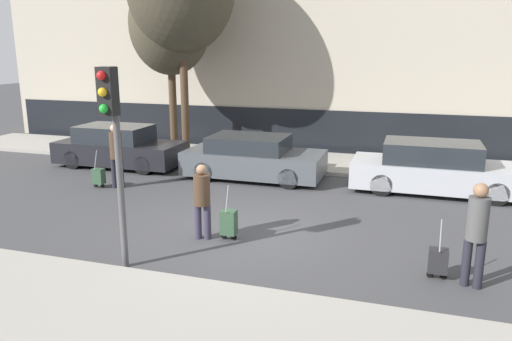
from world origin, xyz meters
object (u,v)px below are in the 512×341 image
parked_car_1 (253,158)px  trolley_right (438,261)px  parked_car_2 (436,169)px  bare_tree_near_crossing (170,25)px  trolley_left (98,176)px  trolley_center (229,222)px  pedestrian_right (477,229)px  pedestrian_left (116,152)px  traffic_light (113,128)px  parked_car_0 (119,147)px  pedestrian_center (202,197)px

parked_car_1 → trolley_right: bearing=-47.3°
parked_car_2 → bare_tree_near_crossing: (-9.26, 2.63, 4.02)m
trolley_left → trolley_center: trolley_center is taller
parked_car_1 → pedestrian_right: pedestrian_right is taller
pedestrian_left → traffic_light: bearing=-74.5°
parked_car_1 → trolley_right: size_ratio=3.87×
trolley_right → traffic_light: (-5.42, -1.31, 2.24)m
parked_car_0 → traffic_light: (4.53, -7.03, 1.92)m
trolley_left → pedestrian_center: bearing=-31.6°
trolley_left → pedestrian_right: pedestrian_right is taller
bare_tree_near_crossing → trolley_left: bearing=-88.5°
pedestrian_left → pedestrian_center: bearing=-54.4°
trolley_center → parked_car_2: bearing=50.2°
parked_car_1 → pedestrian_right: size_ratio=2.33×
parked_car_2 → pedestrian_center: pedestrian_center is taller
traffic_light → parked_car_1: bearing=87.9°
pedestrian_left → pedestrian_center: size_ratio=1.15×
pedestrian_center → traffic_light: (-0.80, -1.81, 1.67)m
pedestrian_right → traffic_light: (-5.95, -1.17, 1.54)m
pedestrian_left → traffic_light: 5.82m
pedestrian_center → trolley_center: (0.54, 0.11, -0.52)m
trolley_center → traffic_light: (-1.34, -1.92, 2.19)m
pedestrian_right → traffic_light: bearing=-153.6°
pedestrian_left → trolley_right: (8.50, -3.38, -0.72)m
trolley_center → pedestrian_right: (4.61, -0.75, 0.65)m
pedestrian_center → bare_tree_near_crossing: (-4.54, 7.76, 3.78)m
pedestrian_right → trolley_left: bearing=175.9°
parked_car_2 → trolley_center: bearing=-129.8°
parked_car_1 → trolley_right: 7.62m
parked_car_1 → traffic_light: traffic_light is taller
pedestrian_right → bare_tree_near_crossing: size_ratio=0.28×
parked_car_0 → pedestrian_center: (5.33, -5.22, 0.25)m
parked_car_1 → traffic_light: bearing=-92.1°
parked_car_0 → parked_car_2: size_ratio=0.92×
trolley_left → pedestrian_right: bearing=-19.4°
parked_car_2 → pedestrian_right: size_ratio=2.55×
pedestrian_center → trolley_right: (4.62, -0.50, -0.57)m
parked_car_0 → trolley_left: 2.68m
trolley_left → parked_car_2: bearing=14.8°
parked_car_2 → trolley_right: bearing=-91.0°
pedestrian_right → bare_tree_near_crossing: bearing=154.4°
pedestrian_left → parked_car_0: bearing=103.8°
parked_car_0 → pedestrian_right: (10.47, -5.86, 0.38)m
parked_car_1 → pedestrian_right: bearing=-45.2°
trolley_left → trolley_center: size_ratio=0.93×
pedestrian_right → bare_tree_near_crossing: bare_tree_near_crossing is taller
pedestrian_right → bare_tree_near_crossing: 13.33m
parked_car_2 → trolley_center: size_ratio=3.90×
trolley_left → trolley_right: 9.58m
parked_car_1 → traffic_light: 7.18m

